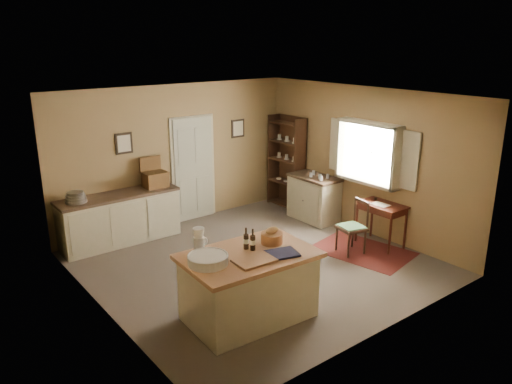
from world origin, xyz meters
TOP-DOWN VIEW (x-y plane):
  - ground at (0.00, 0.00)m, footprint 5.00×5.00m
  - wall_back at (0.00, 2.50)m, footprint 5.00×0.10m
  - wall_front at (0.00, -2.50)m, footprint 5.00×0.10m
  - wall_left at (-2.50, 0.00)m, footprint 0.10×5.00m
  - wall_right at (2.50, 0.00)m, footprint 0.10×5.00m
  - ceiling at (0.00, 0.00)m, footprint 5.00×5.00m
  - door at (0.35, 2.47)m, footprint 0.97×0.06m
  - framed_prints at (0.20, 2.48)m, footprint 2.82×0.02m
  - window at (2.42, -0.20)m, footprint 0.25×1.99m
  - work_island at (-1.07, -1.22)m, footprint 1.73×1.18m
  - sideboard at (-1.34, 2.20)m, footprint 2.12×0.60m
  - rug at (1.75, -0.73)m, footprint 1.39×1.78m
  - writing_desk at (2.20, -0.73)m, footprint 0.50×0.81m
  - desk_chair at (1.55, -0.63)m, footprint 0.49×0.49m
  - right_cabinet at (2.20, 0.94)m, footprint 0.58×1.04m
  - shelving_unit at (2.35, 1.92)m, footprint 0.33×0.88m

SIDE VIEW (x-z plane):
  - ground at x=0.00m, z-range 0.00..0.00m
  - rug at x=1.75m, z-range 0.00..0.01m
  - desk_chair at x=1.55m, z-range 0.00..0.90m
  - right_cabinet at x=2.20m, z-range -0.04..0.95m
  - sideboard at x=-1.34m, z-range -0.11..1.07m
  - work_island at x=-1.07m, z-range -0.12..1.08m
  - writing_desk at x=2.20m, z-range 0.26..1.07m
  - shelving_unit at x=2.35m, z-range 0.00..1.95m
  - door at x=0.35m, z-range 0.00..2.11m
  - wall_back at x=0.00m, z-range 0.00..2.70m
  - wall_front at x=0.00m, z-range 0.00..2.70m
  - wall_left at x=-2.50m, z-range 0.00..2.70m
  - wall_right at x=2.50m, z-range 0.00..2.70m
  - window at x=2.42m, z-range 0.99..2.11m
  - framed_prints at x=0.20m, z-range 1.53..1.91m
  - ceiling at x=0.00m, z-range 2.70..2.70m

